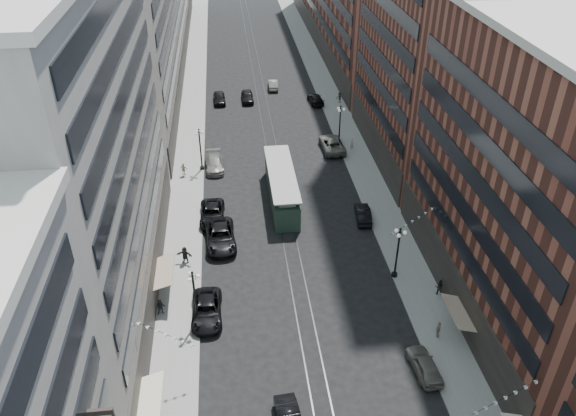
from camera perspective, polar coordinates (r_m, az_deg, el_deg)
name	(u,v)px	position (r m, az deg, el deg)	size (l,w,h in m)	color
ground	(272,148)	(76.14, -1.68, 6.12)	(220.00, 220.00, 0.00)	black
sidewalk_west	(192,121)	(85.11, -9.77, 8.74)	(4.00, 180.00, 0.15)	gray
sidewalk_east	(338,114)	(86.51, 5.10, 9.51)	(4.00, 180.00, 0.15)	gray
rail_west	(261,118)	(85.09, -2.76, 9.14)	(0.12, 180.00, 0.02)	#2D2D33
rail_east	(270,117)	(85.18, -1.81, 9.19)	(0.12, 180.00, 0.02)	#2D2D33
building_west_mid	(83,156)	(46.97, -20.07, 4.99)	(8.00, 36.00, 28.00)	gray
building_east_mid	(520,185)	(47.78, 22.53, 2.15)	(8.00, 30.00, 24.00)	brown
lamppost_sw_far	(195,296)	(47.70, -9.45, -8.78)	(1.03, 1.14, 5.52)	black
lamppost_sw_mid	(200,148)	(70.18, -8.90, 6.06)	(1.03, 1.14, 5.52)	black
lamppost_se_far	(398,251)	(52.69, 11.07, -4.31)	(1.03, 1.14, 5.52)	black
lamppost_se_mid	(340,124)	(76.01, 5.28, 8.53)	(1.03, 1.14, 5.52)	black
streetcar	(282,187)	(63.83, -0.65, 2.11)	(2.93, 13.25, 3.67)	#263C2F
car_2	(207,310)	(49.67, -8.25, -10.24)	(2.57, 5.57, 1.55)	black
car_4	(425,365)	(46.26, 13.71, -15.23)	(1.74, 4.32, 1.47)	#65635A
pedestrian_2	(161,307)	(50.41, -12.79, -9.80)	(0.77, 0.42, 1.58)	black
pedestrian_4	(438,329)	(48.94, 15.04, -11.79)	(0.93, 0.42, 1.59)	gray
car_7	(212,214)	(61.43, -7.70, -0.59)	(2.62, 5.67, 1.58)	black
car_8	(214,163)	(71.31, -7.48, 4.54)	(2.19, 5.38, 1.56)	slate
car_9	(219,98)	(90.74, -7.00, 11.04)	(1.83, 4.55, 1.55)	black
car_10	(363,214)	(61.57, 7.63, -0.59)	(1.50, 4.30, 1.42)	black
car_11	(332,144)	(75.57, 4.50, 6.53)	(2.86, 6.19, 1.72)	#67665B
car_12	(316,99)	(90.05, 2.83, 11.01)	(1.96, 4.81, 1.40)	black
car_13	(247,97)	(90.85, -4.16, 11.23)	(1.85, 4.61, 1.57)	black
car_14	(273,84)	(95.76, -1.52, 12.43)	(1.51, 4.32, 1.42)	gray
pedestrian_5	(185,255)	(55.53, -10.44, -4.70)	(1.65, 0.47, 1.77)	black
pedestrian_6	(184,169)	(70.06, -10.54, 3.88)	(0.98, 0.44, 1.67)	beige
pedestrian_7	(439,287)	(52.94, 15.11, -7.77)	(0.76, 0.42, 1.56)	black
pedestrian_8	(352,144)	(75.51, 6.49, 6.52)	(0.62, 0.41, 1.71)	beige
pedestrian_9	(340,98)	(90.04, 5.28, 11.11)	(1.08, 0.45, 1.67)	black
car_extra_0	(220,236)	(57.70, -6.87, -2.89)	(2.95, 6.40, 1.78)	black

